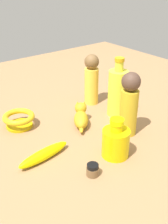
{
  "coord_description": "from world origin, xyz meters",
  "views": [
    {
      "loc": [
        -0.56,
        -0.72,
        0.56
      ],
      "look_at": [
        0.0,
        0.0,
        0.09
      ],
      "focal_mm": 45.68,
      "sensor_mm": 36.0,
      "label": 1
    }
  ],
  "objects_px": {
    "cat_figurine": "(81,117)",
    "bottle_tall": "(118,92)",
    "bottle_short": "(116,142)",
    "person_figure_child": "(129,103)",
    "person_figure_adult": "(92,79)",
    "nail_polish_jar": "(93,170)",
    "banana": "(44,154)",
    "bowl": "(19,119)"
  },
  "relations": [
    {
      "from": "bottle_tall",
      "to": "person_figure_adult",
      "type": "xyz_separation_m",
      "value": [
        -0.01,
        0.15,
        0.01
      ]
    },
    {
      "from": "nail_polish_jar",
      "to": "bottle_short",
      "type": "relative_size",
      "value": 0.28
    },
    {
      "from": "bottle_short",
      "to": "nail_polish_jar",
      "type": "bearing_deg",
      "value": -165.53
    },
    {
      "from": "bottle_tall",
      "to": "person_figure_adult",
      "type": "bearing_deg",
      "value": 95.52
    },
    {
      "from": "bottle_short",
      "to": "bottle_tall",
      "type": "bearing_deg",
      "value": 45.2
    },
    {
      "from": "person_figure_child",
      "to": "bottle_tall",
      "type": "bearing_deg",
      "value": 60.87
    },
    {
      "from": "bowl",
      "to": "person_figure_child",
      "type": "relative_size",
      "value": 0.51
    },
    {
      "from": "cat_figurine",
      "to": "bottle_short",
      "type": "bearing_deg",
      "value": -98.49
    },
    {
      "from": "bowl",
      "to": "person_figure_child",
      "type": "xyz_separation_m",
      "value": [
        0.29,
        -0.29,
        0.09
      ]
    },
    {
      "from": "cat_figurine",
      "to": "banana",
      "type": "distance_m",
      "value": 0.25
    },
    {
      "from": "bottle_short",
      "to": "banana",
      "type": "height_order",
      "value": "bottle_short"
    },
    {
      "from": "cat_figurine",
      "to": "person_figure_child",
      "type": "xyz_separation_m",
      "value": [
        0.1,
        -0.16,
        0.09
      ]
    },
    {
      "from": "bottle_short",
      "to": "person_figure_adult",
      "type": "distance_m",
      "value": 0.41
    },
    {
      "from": "banana",
      "to": "person_figure_adult",
      "type": "xyz_separation_m",
      "value": [
        0.39,
        0.23,
        0.1
      ]
    },
    {
      "from": "nail_polish_jar",
      "to": "bottle_short",
      "type": "bearing_deg",
      "value": 14.47
    },
    {
      "from": "bottle_short",
      "to": "bowl",
      "type": "height_order",
      "value": "bottle_short"
    },
    {
      "from": "bottle_short",
      "to": "person_figure_child",
      "type": "relative_size",
      "value": 0.57
    },
    {
      "from": "bowl",
      "to": "bottle_tall",
      "type": "bearing_deg",
      "value": -22.88
    },
    {
      "from": "nail_polish_jar",
      "to": "person_figure_child",
      "type": "bearing_deg",
      "value": 22.33
    },
    {
      "from": "bottle_short",
      "to": "person_figure_child",
      "type": "xyz_separation_m",
      "value": [
        0.13,
        0.07,
        0.07
      ]
    },
    {
      "from": "person_figure_adult",
      "to": "bottle_short",
      "type": "bearing_deg",
      "value": -118.2
    },
    {
      "from": "bottle_tall",
      "to": "bowl",
      "type": "distance_m",
      "value": 0.41
    },
    {
      "from": "cat_figurine",
      "to": "bowl",
      "type": "distance_m",
      "value": 0.24
    },
    {
      "from": "bowl",
      "to": "person_figure_child",
      "type": "bearing_deg",
      "value": -44.71
    },
    {
      "from": "bowl",
      "to": "person_figure_adult",
      "type": "relative_size",
      "value": 0.55
    },
    {
      "from": "cat_figurine",
      "to": "bottle_tall",
      "type": "xyz_separation_m",
      "value": [
        0.17,
        -0.02,
        0.07
      ]
    },
    {
      "from": "nail_polish_jar",
      "to": "bowl",
      "type": "distance_m",
      "value": 0.4
    },
    {
      "from": "cat_figurine",
      "to": "nail_polish_jar",
      "type": "bearing_deg",
      "value": -120.96
    },
    {
      "from": "bottle_tall",
      "to": "bottle_short",
      "type": "bearing_deg",
      "value": -134.8
    },
    {
      "from": "cat_figurine",
      "to": "person_figure_adult",
      "type": "xyz_separation_m",
      "value": [
        0.16,
        0.13,
        0.08
      ]
    },
    {
      "from": "bottle_tall",
      "to": "nail_polish_jar",
      "type": "relative_size",
      "value": 6.34
    },
    {
      "from": "bottle_tall",
      "to": "person_figure_child",
      "type": "bearing_deg",
      "value": -119.13
    },
    {
      "from": "nail_polish_jar",
      "to": "person_figure_child",
      "type": "xyz_separation_m",
      "value": [
        0.25,
        0.1,
        0.1
      ]
    },
    {
      "from": "cat_figurine",
      "to": "bowl",
      "type": "height_order",
      "value": "cat_figurine"
    },
    {
      "from": "cat_figurine",
      "to": "nail_polish_jar",
      "type": "distance_m",
      "value": 0.3
    },
    {
      "from": "bottle_short",
      "to": "person_figure_child",
      "type": "distance_m",
      "value": 0.16
    },
    {
      "from": "cat_figurine",
      "to": "bottle_short",
      "type": "height_order",
      "value": "bottle_short"
    },
    {
      "from": "person_figure_adult",
      "to": "nail_polish_jar",
      "type": "bearing_deg",
      "value": -128.88
    },
    {
      "from": "bottle_short",
      "to": "banana",
      "type": "xyz_separation_m",
      "value": [
        -0.2,
        0.12,
        -0.03
      ]
    },
    {
      "from": "bottle_tall",
      "to": "bottle_short",
      "type": "xyz_separation_m",
      "value": [
        -0.21,
        -0.21,
        -0.05
      ]
    },
    {
      "from": "cat_figurine",
      "to": "bottle_tall",
      "type": "bearing_deg",
      "value": -7.04
    },
    {
      "from": "bottle_short",
      "to": "bowl",
      "type": "distance_m",
      "value": 0.4
    }
  ]
}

